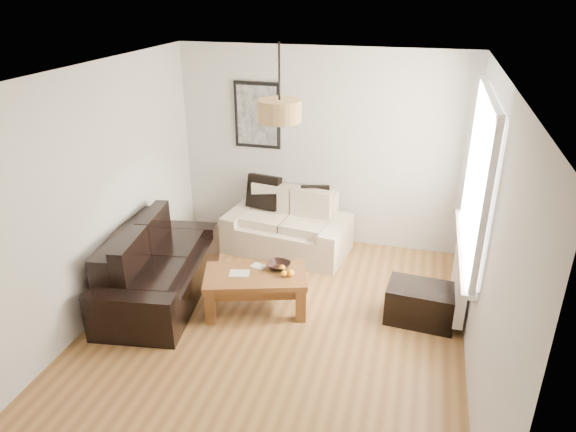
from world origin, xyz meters
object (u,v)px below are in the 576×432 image
(loveseat_cream, at_px, (287,223))
(sofa_leather, at_px, (159,265))
(coffee_table, at_px, (256,292))
(ottoman, at_px, (421,304))

(loveseat_cream, bearing_deg, sofa_leather, -119.59)
(coffee_table, bearing_deg, loveseat_cream, 91.14)
(loveseat_cream, relative_size, ottoman, 2.24)
(coffee_table, bearing_deg, sofa_leather, -178.73)
(loveseat_cream, height_order, coffee_table, loveseat_cream)
(loveseat_cream, bearing_deg, ottoman, -25.90)
(sofa_leather, relative_size, ottoman, 2.63)
(coffee_table, height_order, ottoman, coffee_table)
(sofa_leather, bearing_deg, loveseat_cream, -45.46)
(loveseat_cream, relative_size, sofa_leather, 0.85)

